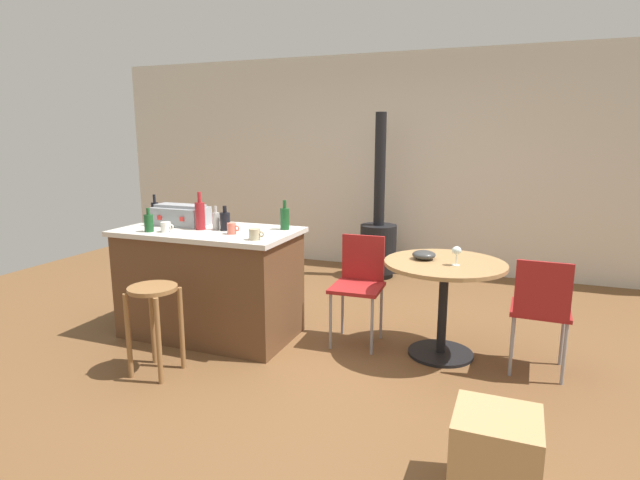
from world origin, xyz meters
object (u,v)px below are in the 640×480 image
object	(u,v)px
bottle_1	(149,223)
cup_1	(255,234)
serving_bowl	(424,255)
cardboard_box	(495,457)
wooden_stool	(154,309)
folding_chair_near	(541,307)
wine_glass	(457,251)
toolbox	(181,215)
dining_table	(444,285)
cup_2	(166,227)
wood_stove	(378,238)
folding_chair_far	(359,280)
bottle_2	(155,212)
bottle_0	(285,218)
bottle_4	(225,221)
cup_0	(232,229)
bottle_5	(200,215)
bottle_3	(216,220)
kitchen_island	(210,282)

from	to	relation	value
bottle_1	cup_1	world-z (taller)	bottle_1
serving_bowl	cardboard_box	size ratio (longest dim) A/B	0.42
wooden_stool	folding_chair_near	world-z (taller)	folding_chair_near
wooden_stool	wine_glass	xyz separation A→B (m)	(1.97, 0.97, 0.38)
toolbox	dining_table	bearing A→B (deg)	4.17
toolbox	cup_2	distance (m)	0.34
wood_stove	serving_bowl	bearing A→B (deg)	-66.52
folding_chair_far	bottle_2	distance (m)	1.93
bottle_0	cup_1	bearing A→B (deg)	-93.32
wooden_stool	wood_stove	size ratio (longest dim) A/B	0.33
dining_table	bottle_4	world-z (taller)	bottle_4
bottle_4	bottle_0	bearing A→B (deg)	26.02
folding_chair_near	wood_stove	distance (m)	2.77
cup_0	cardboard_box	xyz separation A→B (m)	(2.08, -1.18, -0.76)
bottle_5	cup_2	xyz separation A→B (m)	(-0.20, -0.19, -0.08)
wood_stove	bottle_0	xyz separation A→B (m)	(-0.27, -2.10, 0.54)
bottle_1	cup_0	bearing A→B (deg)	12.52
folding_chair_near	wood_stove	world-z (taller)	wood_stove
wooden_stool	cup_2	xyz separation A→B (m)	(-0.29, 0.56, 0.48)
wooden_stool	cup_1	distance (m)	0.90
folding_chair_near	cardboard_box	world-z (taller)	folding_chair_near
bottle_0	bottle_4	size ratio (longest dim) A/B	1.20
cup_0	serving_bowl	xyz separation A→B (m)	(1.46, 0.40, -0.18)
cup_2	wood_stove	bearing A→B (deg)	66.19
wood_stove	cup_2	world-z (taller)	wood_stove
bottle_4	serving_bowl	world-z (taller)	bottle_4
toolbox	bottle_5	bearing A→B (deg)	-24.39
bottle_3	cardboard_box	xyz separation A→B (m)	(2.31, -1.31, -0.79)
folding_chair_far	bottle_0	world-z (taller)	bottle_0
bottle_4	serving_bowl	size ratio (longest dim) A/B	1.14
bottle_3	wine_glass	xyz separation A→B (m)	(1.94, 0.17, -0.14)
cup_1	dining_table	bearing A→B (deg)	20.97
kitchen_island	dining_table	world-z (taller)	kitchen_island
toolbox	cardboard_box	size ratio (longest dim) A/B	1.08
toolbox	cup_2	bearing A→B (deg)	-74.64
cup_0	bottle_0	bearing A→B (deg)	47.63
bottle_5	cup_2	bearing A→B (deg)	-136.21
bottle_0	toolbox	bearing A→B (deg)	-172.49
bottle_2	wooden_stool	bearing A→B (deg)	-53.54
kitchen_island	bottle_0	distance (m)	0.85
wood_stove	bottle_4	xyz separation A→B (m)	(-0.71, -2.31, 0.53)
bottle_1	cup_0	distance (m)	0.70
folding_chair_far	bottle_2	xyz separation A→B (m)	(-1.85, -0.20, 0.50)
toolbox	cup_0	distance (m)	0.67
toolbox	bottle_3	world-z (taller)	bottle_3
dining_table	bottle_3	bearing A→B (deg)	-172.42
serving_bowl	bottle_2	bearing A→B (deg)	-175.65
bottle_3	cup_2	world-z (taller)	bottle_3
bottle_5	cup_1	size ratio (longest dim) A/B	2.55
cup_0	cardboard_box	size ratio (longest dim) A/B	0.25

